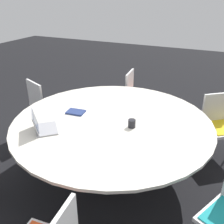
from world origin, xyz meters
TOP-DOWN VIEW (x-y plane):
  - ground_plane at (0.00, 0.00)m, footprint 16.00×16.00m
  - conference_table at (0.00, 0.00)m, footprint 2.24×2.24m
  - chair_3 at (-0.95, 1.13)m, footprint 0.60×0.60m
  - chair_4 at (-1.46, -0.21)m, footprint 0.48×0.46m
  - chair_5 at (-0.50, -1.39)m, footprint 0.56×0.57m
  - laptop at (0.52, -0.57)m, footprint 0.37×0.37m
  - spiral_notebook at (0.01, -0.47)m, footprint 0.17×0.23m
  - coffee_cup at (0.06, 0.26)m, footprint 0.08×0.08m

SIDE VIEW (x-z plane):
  - ground_plane at x=0.00m, z-range 0.00..0.00m
  - chair_3 at x=-0.95m, z-range 0.09..0.97m
  - chair_4 at x=-1.46m, z-range 0.09..0.97m
  - chair_5 at x=-0.50m, z-range 0.09..0.97m
  - conference_table at x=0.00m, z-range 0.29..1.04m
  - spiral_notebook at x=0.01m, z-range 0.75..0.77m
  - coffee_cup at x=0.06m, z-range 0.75..0.84m
  - laptop at x=0.52m, z-range 0.70..0.92m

